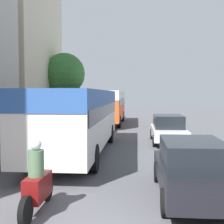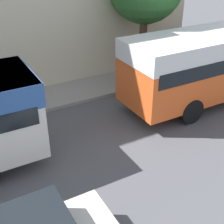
{
  "view_description": "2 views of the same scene",
  "coord_description": "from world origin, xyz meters",
  "px_view_note": "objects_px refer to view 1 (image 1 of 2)",
  "views": [
    {
      "loc": [
        0.92,
        -4.5,
        2.74
      ],
      "look_at": [
        -1.03,
        19.58,
        1.34
      ],
      "focal_mm": 50.0,
      "sensor_mm": 36.0,
      "label": 1
    },
    {
      "loc": [
        6.98,
        12.88,
        6.28
      ],
      "look_at": [
        0.29,
        16.65,
        1.95
      ],
      "focal_mm": 50.0,
      "sensor_mm": 36.0,
      "label": 2
    }
  ],
  "objects_px": {
    "bus_following": "(109,103)",
    "car_far_curb": "(193,168)",
    "bus_lead": "(79,112)",
    "car_crossing": "(168,129)",
    "pedestrian_near_curb": "(79,109)",
    "motorcycle_behind_lead": "(37,184)"
  },
  "relations": [
    {
      "from": "bus_lead",
      "to": "pedestrian_near_curb",
      "type": "bearing_deg",
      "value": 100.81
    },
    {
      "from": "bus_lead",
      "to": "pedestrian_near_curb",
      "type": "height_order",
      "value": "bus_lead"
    },
    {
      "from": "car_far_curb",
      "to": "pedestrian_near_curb",
      "type": "xyz_separation_m",
      "value": [
        -8.25,
        27.35,
        0.2
      ]
    },
    {
      "from": "car_crossing",
      "to": "pedestrian_near_curb",
      "type": "relative_size",
      "value": 2.72
    },
    {
      "from": "motorcycle_behind_lead",
      "to": "car_far_curb",
      "type": "xyz_separation_m",
      "value": [
        3.75,
        1.41,
        0.1
      ]
    },
    {
      "from": "bus_following",
      "to": "pedestrian_near_curb",
      "type": "distance_m",
      "value": 8.56
    },
    {
      "from": "bus_following",
      "to": "car_crossing",
      "type": "xyz_separation_m",
      "value": [
        4.33,
        -10.67,
        -1.15
      ]
    },
    {
      "from": "bus_following",
      "to": "motorcycle_behind_lead",
      "type": "relative_size",
      "value": 4.59
    },
    {
      "from": "bus_lead",
      "to": "car_crossing",
      "type": "bearing_deg",
      "value": 38.9
    },
    {
      "from": "bus_following",
      "to": "pedestrian_near_curb",
      "type": "relative_size",
      "value": 6.19
    },
    {
      "from": "bus_following",
      "to": "car_far_curb",
      "type": "distance_m",
      "value": 20.38
    },
    {
      "from": "car_crossing",
      "to": "car_far_curb",
      "type": "distance_m",
      "value": 9.27
    },
    {
      "from": "bus_following",
      "to": "car_crossing",
      "type": "distance_m",
      "value": 11.57
    },
    {
      "from": "bus_following",
      "to": "car_far_curb",
      "type": "relative_size",
      "value": 2.28
    },
    {
      "from": "bus_lead",
      "to": "car_crossing",
      "type": "height_order",
      "value": "bus_lead"
    },
    {
      "from": "bus_lead",
      "to": "car_far_curb",
      "type": "relative_size",
      "value": 2.43
    },
    {
      "from": "bus_following",
      "to": "bus_lead",
      "type": "bearing_deg",
      "value": -90.25
    },
    {
      "from": "motorcycle_behind_lead",
      "to": "car_far_curb",
      "type": "distance_m",
      "value": 4.01
    },
    {
      "from": "bus_following",
      "to": "motorcycle_behind_lead",
      "type": "xyz_separation_m",
      "value": [
        0.31,
        -21.36,
        -1.27
      ]
    },
    {
      "from": "bus_following",
      "to": "car_crossing",
      "type": "relative_size",
      "value": 2.28
    },
    {
      "from": "pedestrian_near_curb",
      "to": "bus_following",
      "type": "bearing_deg",
      "value": -60.5
    },
    {
      "from": "car_crossing",
      "to": "bus_following",
      "type": "bearing_deg",
      "value": -67.94
    }
  ]
}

